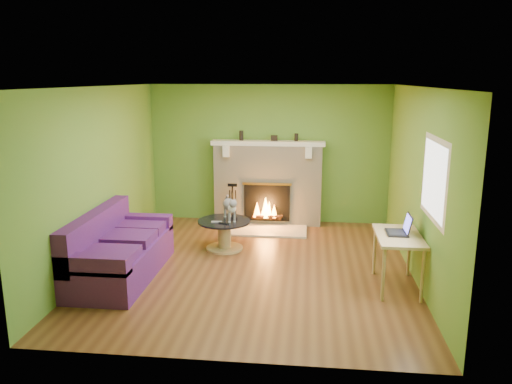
# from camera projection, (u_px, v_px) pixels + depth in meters

# --- Properties ---
(floor) EXTENTS (5.00, 5.00, 0.00)m
(floor) POSITION_uv_depth(u_px,v_px,m) (254.00, 267.00, 7.32)
(floor) COLOR brown
(floor) RESTS_ON ground
(ceiling) EXTENTS (5.00, 5.00, 0.00)m
(ceiling) POSITION_uv_depth(u_px,v_px,m) (254.00, 87.00, 6.73)
(ceiling) COLOR white
(ceiling) RESTS_ON wall_back
(wall_back) EXTENTS (5.00, 0.00, 5.00)m
(wall_back) POSITION_uv_depth(u_px,v_px,m) (269.00, 154.00, 9.45)
(wall_back) COLOR #5F8F2F
(wall_back) RESTS_ON floor
(wall_front) EXTENTS (5.00, 0.00, 5.00)m
(wall_front) POSITION_uv_depth(u_px,v_px,m) (223.00, 235.00, 4.60)
(wall_front) COLOR #5F8F2F
(wall_front) RESTS_ON floor
(wall_left) EXTENTS (0.00, 5.00, 5.00)m
(wall_left) POSITION_uv_depth(u_px,v_px,m) (101.00, 177.00, 7.26)
(wall_left) COLOR #5F8F2F
(wall_left) RESTS_ON floor
(wall_right) EXTENTS (0.00, 5.00, 5.00)m
(wall_right) POSITION_uv_depth(u_px,v_px,m) (418.00, 184.00, 6.79)
(wall_right) COLOR #5F8F2F
(wall_right) RESTS_ON floor
(window_frame) EXTENTS (0.00, 1.20, 1.20)m
(window_frame) POSITION_uv_depth(u_px,v_px,m) (434.00, 179.00, 5.86)
(window_frame) COLOR silver
(window_frame) RESTS_ON wall_right
(window_pane) EXTENTS (0.00, 1.06, 1.06)m
(window_pane) POSITION_uv_depth(u_px,v_px,m) (434.00, 179.00, 5.86)
(window_pane) COLOR white
(window_pane) RESTS_ON wall_right
(fireplace) EXTENTS (2.10, 0.46, 1.58)m
(fireplace) POSITION_uv_depth(u_px,v_px,m) (268.00, 183.00, 9.39)
(fireplace) COLOR beige
(fireplace) RESTS_ON floor
(hearth) EXTENTS (1.50, 0.75, 0.03)m
(hearth) POSITION_uv_depth(u_px,v_px,m) (265.00, 230.00, 9.06)
(hearth) COLOR beige
(hearth) RESTS_ON floor
(mantel) EXTENTS (2.10, 0.28, 0.08)m
(mantel) POSITION_uv_depth(u_px,v_px,m) (268.00, 143.00, 9.19)
(mantel) COLOR silver
(mantel) RESTS_ON fireplace
(sofa) EXTENTS (0.92, 2.04, 0.92)m
(sofa) POSITION_uv_depth(u_px,v_px,m) (117.00, 252.00, 6.94)
(sofa) COLOR #501A63
(sofa) RESTS_ON floor
(coffee_table) EXTENTS (0.85, 0.85, 0.48)m
(coffee_table) POSITION_uv_depth(u_px,v_px,m) (224.00, 233.00, 8.04)
(coffee_table) COLOR tan
(coffee_table) RESTS_ON floor
(desk) EXTENTS (0.57, 0.98, 0.73)m
(desk) POSITION_uv_depth(u_px,v_px,m) (398.00, 241.00, 6.48)
(desk) COLOR tan
(desk) RESTS_ON floor
(cat) EXTENTS (0.46, 0.69, 0.41)m
(cat) POSITION_uv_depth(u_px,v_px,m) (229.00, 208.00, 7.99)
(cat) COLOR #5E5D62
(cat) RESTS_ON coffee_table
(remote_silver) EXTENTS (0.17, 0.06, 0.02)m
(remote_silver) POSITION_uv_depth(u_px,v_px,m) (217.00, 222.00, 7.89)
(remote_silver) COLOR gray
(remote_silver) RESTS_ON coffee_table
(remote_black) EXTENTS (0.17, 0.09, 0.02)m
(remote_black) POSITION_uv_depth(u_px,v_px,m) (223.00, 223.00, 7.82)
(remote_black) COLOR black
(remote_black) RESTS_ON coffee_table
(laptop) EXTENTS (0.31, 0.35, 0.26)m
(laptop) POSITION_uv_depth(u_px,v_px,m) (397.00, 224.00, 6.49)
(laptop) COLOR black
(laptop) RESTS_ON desk
(fire_tools) EXTENTS (0.22, 0.22, 0.81)m
(fire_tools) POSITION_uv_depth(u_px,v_px,m) (233.00, 205.00, 9.17)
(fire_tools) COLOR black
(fire_tools) RESTS_ON hearth
(mantel_vase_left) EXTENTS (0.08, 0.08, 0.18)m
(mantel_vase_left) POSITION_uv_depth(u_px,v_px,m) (241.00, 135.00, 9.25)
(mantel_vase_left) COLOR black
(mantel_vase_left) RESTS_ON mantel
(mantel_vase_right) EXTENTS (0.07, 0.07, 0.14)m
(mantel_vase_right) POSITION_uv_depth(u_px,v_px,m) (296.00, 137.00, 9.14)
(mantel_vase_right) COLOR black
(mantel_vase_right) RESTS_ON mantel
(mantel_box) EXTENTS (0.12, 0.08, 0.10)m
(mantel_box) POSITION_uv_depth(u_px,v_px,m) (274.00, 138.00, 9.19)
(mantel_box) COLOR black
(mantel_box) RESTS_ON mantel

